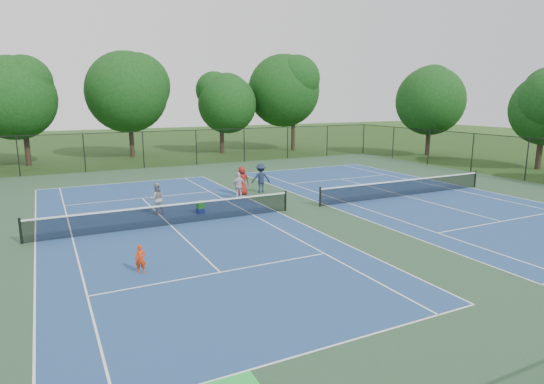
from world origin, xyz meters
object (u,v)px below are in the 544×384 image
instructor (157,199)px  ball_hopper (200,205)px  tree_back_c (221,100)px  ball_crate (201,211)px  child_player (141,259)px  tree_back_d (294,87)px  tree_back_b (128,88)px  tree_side_e (431,97)px  bystander_c (242,181)px  bystander_a (239,186)px  bystander_b (261,178)px  tree_back_a (21,94)px

instructor → ball_hopper: bearing=159.2°
tree_back_c → ball_crate: size_ratio=23.90×
ball_hopper → child_player: bearing=-122.3°
child_player → instructor: (2.28, 7.53, 0.31)m
tree_back_d → tree_back_b: bearing=173.3°
child_player → ball_crate: bearing=77.8°
tree_side_e → tree_back_c: bearing=148.6°
tree_back_b → bystander_c: 22.26m
bystander_a → bystander_b: 2.28m
tree_back_b → instructor: size_ratio=6.29×
ball_crate → bystander_c: bearing=41.2°
ball_hopper → instructor: bearing=157.5°
tree_side_e → child_player: (-32.34, -19.25, -5.32)m
tree_side_e → child_player: bearing=-149.2°
bystander_b → tree_back_d: bearing=-110.9°
instructor → bystander_a: bearing=-163.2°
tree_back_b → tree_back_c: (9.00, -1.00, -1.11)m
child_player → tree_side_e: bearing=50.9°
tree_back_b → ball_hopper: tree_back_b is taller
child_player → bystander_c: bearing=71.6°
tree_back_b → tree_side_e: bearing=-24.0°
tree_back_c → bystander_c: size_ratio=4.85×
bystander_b → tree_back_a: bearing=-42.7°
tree_side_e → bystander_a: size_ratio=5.67×
child_player → bystander_b: 13.63m
tree_side_e → ball_crate: tree_side_e is taller
tree_back_d → bystander_b: size_ratio=5.84×
tree_side_e → bystander_a: tree_side_e is taller
instructor → child_player: bearing=74.8°
tree_back_c → bystander_a: 23.01m
tree_back_b → bystander_b: 22.29m
tree_back_c → child_player: bearing=-115.4°
instructor → ball_crate: bearing=159.2°
child_player → bystander_c: bystander_c is taller
tree_back_c → tree_back_d: bearing=-7.1°
instructor → tree_back_a: bearing=-73.0°
tree_side_e → ball_crate: 31.29m
tree_back_a → tree_side_e: 37.36m
tree_back_a → child_player: (3.66, -29.25, -5.55)m
child_player → bystander_c: 12.65m
tree_back_b → child_player: tree_back_b is taller
tree_back_a → ball_hopper: bearing=-70.7°
tree_back_b → bystander_a: size_ratio=6.40×
child_player → ball_hopper: (4.25, 6.72, -0.03)m
tree_side_e → bystander_b: tree_side_e is taller
tree_back_d → ball_hopper: size_ratio=28.46×
tree_back_a → ball_hopper: 24.53m
ball_hopper → tree_back_d: bearing=51.2°
child_player → ball_hopper: bearing=77.8°
bystander_b → ball_crate: size_ratio=5.05×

